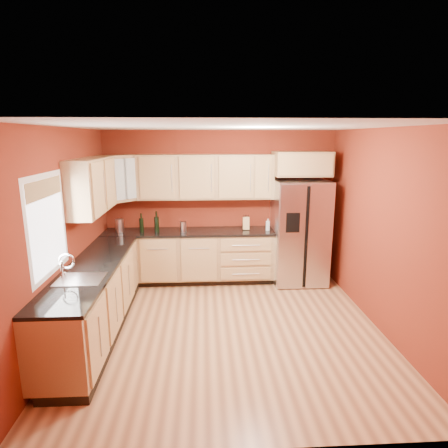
{
  "coord_description": "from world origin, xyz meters",
  "views": [
    {
      "loc": [
        -0.3,
        -4.53,
        2.47
      ],
      "look_at": [
        0.01,
        0.9,
        1.22
      ],
      "focal_mm": 30.0,
      "sensor_mm": 36.0,
      "label": 1
    }
  ],
  "objects_px": {
    "refrigerator": "(300,232)",
    "soap_dispenser": "(268,225)",
    "canister_left": "(120,225)",
    "knife_block": "(246,223)",
    "wine_bottle_a": "(141,223)"
  },
  "relations": [
    {
      "from": "canister_left",
      "to": "soap_dispenser",
      "type": "xyz_separation_m",
      "value": [
        2.51,
        -0.05,
        -0.01
      ]
    },
    {
      "from": "wine_bottle_a",
      "to": "soap_dispenser",
      "type": "xyz_separation_m",
      "value": [
        2.14,
        -0.01,
        -0.06
      ]
    },
    {
      "from": "refrigerator",
      "to": "soap_dispenser",
      "type": "distance_m",
      "value": 0.57
    },
    {
      "from": "refrigerator",
      "to": "soap_dispenser",
      "type": "bearing_deg",
      "value": 177.53
    },
    {
      "from": "knife_block",
      "to": "soap_dispenser",
      "type": "relative_size",
      "value": 1.07
    },
    {
      "from": "refrigerator",
      "to": "wine_bottle_a",
      "type": "height_order",
      "value": "refrigerator"
    },
    {
      "from": "knife_block",
      "to": "canister_left",
      "type": "bearing_deg",
      "value": -174.81
    },
    {
      "from": "refrigerator",
      "to": "knife_block",
      "type": "relative_size",
      "value": 8.19
    },
    {
      "from": "canister_left",
      "to": "soap_dispenser",
      "type": "distance_m",
      "value": 2.51
    },
    {
      "from": "wine_bottle_a",
      "to": "soap_dispenser",
      "type": "bearing_deg",
      "value": -0.17
    },
    {
      "from": "wine_bottle_a",
      "to": "soap_dispenser",
      "type": "height_order",
      "value": "wine_bottle_a"
    },
    {
      "from": "refrigerator",
      "to": "soap_dispenser",
      "type": "xyz_separation_m",
      "value": [
        -0.55,
        0.02,
        0.13
      ]
    },
    {
      "from": "refrigerator",
      "to": "knife_block",
      "type": "bearing_deg",
      "value": 172.56
    },
    {
      "from": "canister_left",
      "to": "knife_block",
      "type": "distance_m",
      "value": 2.15
    },
    {
      "from": "knife_block",
      "to": "wine_bottle_a",
      "type": "bearing_deg",
      "value": -173.24
    }
  ]
}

